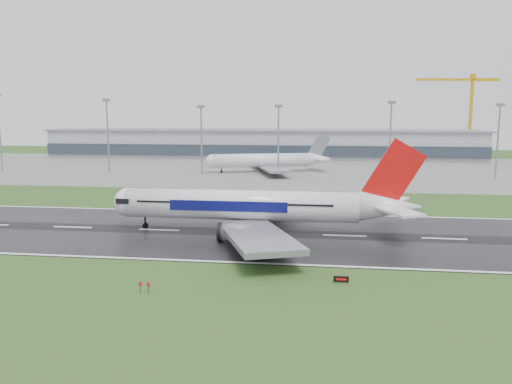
# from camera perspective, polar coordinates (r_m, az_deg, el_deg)

# --- Properties ---
(ground) EXTENTS (520.00, 520.00, 0.00)m
(ground) POSITION_cam_1_polar(r_m,az_deg,el_deg) (113.40, -10.79, -4.23)
(ground) COLOR #27481A
(ground) RESTS_ON ground
(runway) EXTENTS (400.00, 45.00, 0.10)m
(runway) POSITION_cam_1_polar(r_m,az_deg,el_deg) (113.39, -10.79, -4.20)
(runway) COLOR black
(runway) RESTS_ON ground
(apron) EXTENTS (400.00, 130.00, 0.08)m
(apron) POSITION_cam_1_polar(r_m,az_deg,el_deg) (233.81, -1.18, 2.68)
(apron) COLOR slate
(apron) RESTS_ON ground
(terminal) EXTENTS (240.00, 36.00, 15.00)m
(terminal) POSITION_cam_1_polar(r_m,az_deg,el_deg) (292.43, 0.59, 5.40)
(terminal) COLOR #94969E
(terminal) RESTS_ON ground
(main_airliner) EXTENTS (65.73, 62.61, 19.37)m
(main_airliner) POSITION_cam_1_polar(r_m,az_deg,el_deg) (107.89, 0.67, 0.55)
(main_airliner) COLOR silver
(main_airliner) RESTS_ON runway
(parked_airliner) EXTENTS (68.05, 65.55, 16.20)m
(parked_airliner) POSITION_cam_1_polar(r_m,az_deg,el_deg) (218.60, 1.21, 4.38)
(parked_airliner) COLOR white
(parked_airliner) RESTS_ON apron
(tower_crane) EXTENTS (47.00, 10.90, 46.49)m
(tower_crane) POSITION_cam_1_polar(r_m,az_deg,el_deg) (315.72, 22.88, 7.83)
(tower_crane) COLOR #C7960D
(tower_crane) RESTS_ON ground
(runway_sign) EXTENTS (2.31, 0.48, 1.04)m
(runway_sign) POSITION_cam_1_polar(r_m,az_deg,el_deg) (78.99, 9.51, -9.64)
(runway_sign) COLOR black
(runway_sign) RESTS_ON ground
(floodmast_0) EXTENTS (0.64, 0.64, 32.00)m
(floodmast_0) POSITION_cam_1_polar(r_m,az_deg,el_deg) (247.58, -26.76, 5.78)
(floodmast_0) COLOR gray
(floodmast_0) RESTS_ON ground
(floodmast_1) EXTENTS (0.64, 0.64, 29.87)m
(floodmast_1) POSITION_cam_1_polar(r_m,az_deg,el_deg) (223.83, -16.24, 5.87)
(floodmast_1) COLOR gray
(floodmast_1) RESTS_ON ground
(floodmast_2) EXTENTS (0.64, 0.64, 27.13)m
(floodmast_2) POSITION_cam_1_polar(r_m,az_deg,el_deg) (211.01, -6.13, 5.64)
(floodmast_2) COLOR gray
(floodmast_2) RESTS_ON ground
(floodmast_3) EXTENTS (0.64, 0.64, 27.34)m
(floodmast_3) POSITION_cam_1_polar(r_m,az_deg,el_deg) (205.87, 2.52, 5.63)
(floodmast_3) COLOR gray
(floodmast_3) RESTS_ON ground
(floodmast_4) EXTENTS (0.64, 0.64, 28.58)m
(floodmast_4) POSITION_cam_1_polar(r_m,az_deg,el_deg) (206.68, 14.78, 5.53)
(floodmast_4) COLOR gray
(floodmast_4) RESTS_ON ground
(floodmast_5) EXTENTS (0.64, 0.64, 27.62)m
(floodmast_5) POSITION_cam_1_polar(r_m,az_deg,el_deg) (215.42, 25.43, 4.96)
(floodmast_5) COLOR gray
(floodmast_5) RESTS_ON ground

